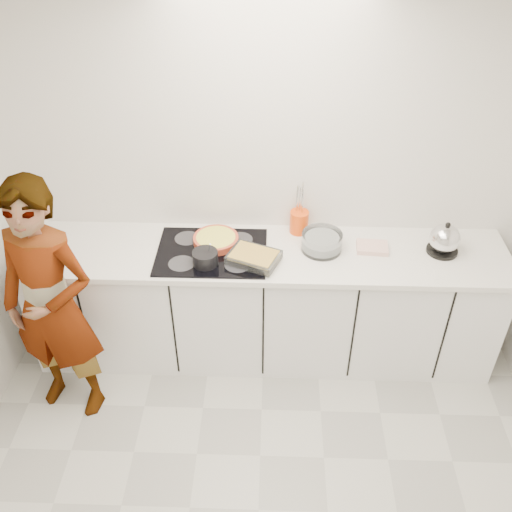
{
  "coord_description": "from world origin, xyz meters",
  "views": [
    {
      "loc": [
        0.04,
        -1.74,
        3.16
      ],
      "look_at": [
        -0.05,
        1.05,
        1.05
      ],
      "focal_mm": 40.0,
      "sensor_mm": 36.0,
      "label": 1
    }
  ],
  "objects_px": {
    "kettle": "(444,240)",
    "cook": "(52,306)",
    "utensil_crock": "(299,222)",
    "baking_dish": "(254,257)",
    "mixing_bowl": "(322,242)",
    "hob": "(212,252)",
    "saucepan": "(205,258)",
    "tart_dish": "(216,240)"
  },
  "relations": [
    {
      "from": "kettle",
      "to": "cook",
      "type": "height_order",
      "value": "cook"
    },
    {
      "from": "cook",
      "to": "utensil_crock",
      "type": "bearing_deg",
      "value": 39.63
    },
    {
      "from": "baking_dish",
      "to": "mixing_bowl",
      "type": "relative_size",
      "value": 1.07
    },
    {
      "from": "hob",
      "to": "saucepan",
      "type": "height_order",
      "value": "saucepan"
    },
    {
      "from": "hob",
      "to": "baking_dish",
      "type": "relative_size",
      "value": 1.92
    },
    {
      "from": "utensil_crock",
      "to": "cook",
      "type": "height_order",
      "value": "cook"
    },
    {
      "from": "baking_dish",
      "to": "cook",
      "type": "relative_size",
      "value": 0.22
    },
    {
      "from": "saucepan",
      "to": "cook",
      "type": "distance_m",
      "value": 0.97
    },
    {
      "from": "mixing_bowl",
      "to": "saucepan",
      "type": "bearing_deg",
      "value": -165.26
    },
    {
      "from": "kettle",
      "to": "cook",
      "type": "relative_size",
      "value": 0.15
    },
    {
      "from": "mixing_bowl",
      "to": "baking_dish",
      "type": "bearing_deg",
      "value": -159.97
    },
    {
      "from": "baking_dish",
      "to": "utensil_crock",
      "type": "distance_m",
      "value": 0.47
    },
    {
      "from": "hob",
      "to": "tart_dish",
      "type": "height_order",
      "value": "tart_dish"
    },
    {
      "from": "mixing_bowl",
      "to": "cook",
      "type": "bearing_deg",
      "value": -161.32
    },
    {
      "from": "saucepan",
      "to": "utensil_crock",
      "type": "relative_size",
      "value": 1.36
    },
    {
      "from": "hob",
      "to": "kettle",
      "type": "relative_size",
      "value": 2.76
    },
    {
      "from": "hob",
      "to": "utensil_crock",
      "type": "height_order",
      "value": "utensil_crock"
    },
    {
      "from": "kettle",
      "to": "utensil_crock",
      "type": "height_order",
      "value": "kettle"
    },
    {
      "from": "saucepan",
      "to": "cook",
      "type": "height_order",
      "value": "cook"
    },
    {
      "from": "saucepan",
      "to": "mixing_bowl",
      "type": "relative_size",
      "value": 0.62
    },
    {
      "from": "utensil_crock",
      "to": "saucepan",
      "type": "bearing_deg",
      "value": -146.37
    },
    {
      "from": "hob",
      "to": "mixing_bowl",
      "type": "height_order",
      "value": "mixing_bowl"
    },
    {
      "from": "hob",
      "to": "utensil_crock",
      "type": "distance_m",
      "value": 0.64
    },
    {
      "from": "mixing_bowl",
      "to": "kettle",
      "type": "distance_m",
      "value": 0.8
    },
    {
      "from": "utensil_crock",
      "to": "baking_dish",
      "type": "bearing_deg",
      "value": -129.12
    },
    {
      "from": "hob",
      "to": "mixing_bowl",
      "type": "bearing_deg",
      "value": 4.96
    },
    {
      "from": "hob",
      "to": "kettle",
      "type": "distance_m",
      "value": 1.53
    },
    {
      "from": "tart_dish",
      "to": "cook",
      "type": "relative_size",
      "value": 0.23
    },
    {
      "from": "saucepan",
      "to": "utensil_crock",
      "type": "bearing_deg",
      "value": 33.63
    },
    {
      "from": "baking_dish",
      "to": "mixing_bowl",
      "type": "xyz_separation_m",
      "value": [
        0.44,
        0.16,
        0.01
      ]
    },
    {
      "from": "saucepan",
      "to": "utensil_crock",
      "type": "xyz_separation_m",
      "value": [
        0.61,
        0.4,
        0.02
      ]
    },
    {
      "from": "tart_dish",
      "to": "cook",
      "type": "bearing_deg",
      "value": -148.05
    },
    {
      "from": "tart_dish",
      "to": "mixing_bowl",
      "type": "bearing_deg",
      "value": -2.54
    },
    {
      "from": "saucepan",
      "to": "kettle",
      "type": "distance_m",
      "value": 1.56
    },
    {
      "from": "utensil_crock",
      "to": "tart_dish",
      "type": "bearing_deg",
      "value": -162.7
    },
    {
      "from": "baking_dish",
      "to": "cook",
      "type": "xyz_separation_m",
      "value": [
        -1.2,
        -0.4,
        -0.1
      ]
    },
    {
      "from": "baking_dish",
      "to": "cook",
      "type": "distance_m",
      "value": 1.27
    },
    {
      "from": "mixing_bowl",
      "to": "utensil_crock",
      "type": "xyz_separation_m",
      "value": [
        -0.14,
        0.21,
        0.02
      ]
    },
    {
      "from": "cook",
      "to": "kettle",
      "type": "bearing_deg",
      "value": 25.56
    },
    {
      "from": "cook",
      "to": "tart_dish",
      "type": "bearing_deg",
      "value": 44.68
    },
    {
      "from": "hob",
      "to": "saucepan",
      "type": "distance_m",
      "value": 0.15
    },
    {
      "from": "tart_dish",
      "to": "kettle",
      "type": "xyz_separation_m",
      "value": [
        1.5,
        -0.03,
        0.06
      ]
    }
  ]
}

